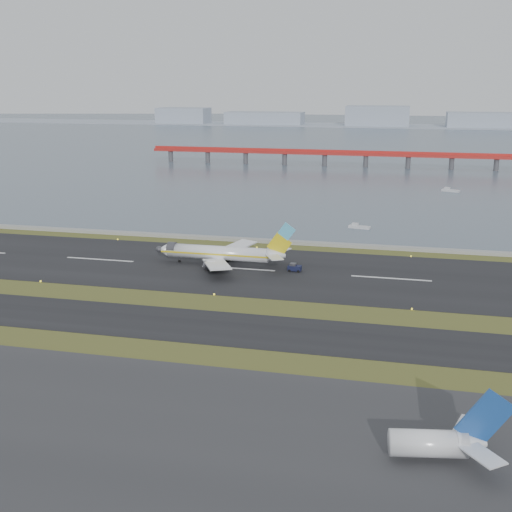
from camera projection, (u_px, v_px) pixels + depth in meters
The scene contains 13 objects.
ground at pixel (205, 306), 142.69m from camera, with size 1000.00×1000.00×0.00m, color #3E4A1A.
apron_strip at pixel (89, 433), 90.95m from camera, with size 1000.00×50.00×0.10m, color #2E2E30.
taxiway_strip at pixel (187, 325), 131.39m from camera, with size 1000.00×18.00×0.10m, color black.
runway_strip at pixel (238, 269), 170.89m from camera, with size 1000.00×45.00×0.10m, color black.
seawall at pixel (262, 241), 198.98m from camera, with size 1000.00×2.50×1.00m, color gray.
bay_water at pixel (358, 137), 575.28m from camera, with size 1400.00×800.00×1.30m, color #4C5E6D.
red_pier at pixel (366, 155), 371.57m from camera, with size 260.00×5.00×10.20m.
far_shoreline at pixel (381, 120), 721.22m from camera, with size 1400.00×80.00×60.50m.
airliner at pixel (223, 253), 173.06m from camera, with size 38.52×32.89×12.80m.
pushback_tug at pixel (294, 268), 168.15m from camera, with size 3.58×2.24×2.23m.
second_airliner_tail at pixel (444, 442), 83.46m from camera, with size 15.96×13.08×9.86m.
workboat_near at pixel (359, 227), 217.80m from camera, with size 7.62×3.75×1.77m.
workboat_far at pixel (450, 190), 290.50m from camera, with size 8.38×5.30×1.95m.
Camera 1 is at (41.29, -128.78, 48.21)m, focal length 45.00 mm.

